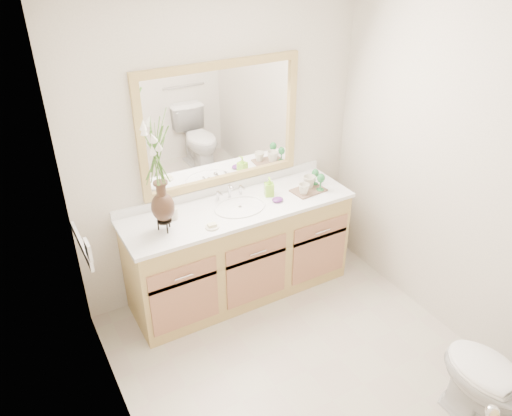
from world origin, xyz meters
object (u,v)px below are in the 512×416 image
tumbler (173,213)px  soap_bottle (269,188)px  toilet (498,388)px  flower_vase (158,161)px  tray (308,190)px

tumbler → soap_bottle: soap_bottle is taller
toilet → flower_vase: flower_vase is taller
flower_vase → tray: (1.23, -0.02, -0.53)m
tumbler → soap_bottle: size_ratio=0.64×
flower_vase → tumbler: (0.11, 0.12, -0.50)m
soap_bottle → flower_vase: bearing=-155.5°
toilet → flower_vase: size_ratio=0.94×
toilet → tumbler: 2.40m
toilet → tray: bearing=-87.3°
toilet → tumbler: bearing=-59.0°
tray → tumbler: bearing=167.6°
soap_bottle → tray: (0.32, -0.10, -0.06)m
soap_bottle → tray: 0.34m
toilet → flower_vase: (-1.32, 1.89, 1.00)m
toilet → tray: (-0.09, 1.88, 0.47)m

